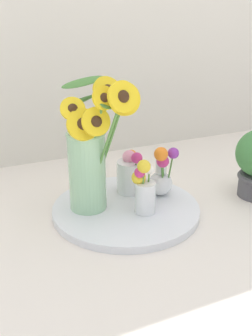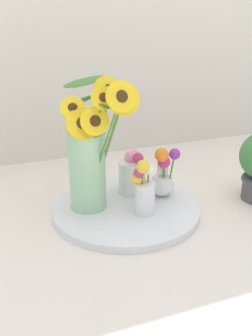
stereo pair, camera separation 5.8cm
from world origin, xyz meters
name	(u,v)px [view 2 (the right image)]	position (x,y,z in m)	size (l,w,h in m)	color
ground_plane	(132,224)	(0.00, 0.00, 0.00)	(6.00, 6.00, 0.00)	silver
serving_tray	(126,209)	(0.01, 0.07, 0.01)	(0.44, 0.44, 0.02)	silver
mason_jar_sunflowers	(91,154)	(-0.09, 0.10, 0.19)	(0.20, 0.24, 0.39)	#99CC9E
vase_small_center	(143,189)	(0.04, 0.02, 0.10)	(0.06, 0.07, 0.16)	white
vase_bulb_right	(163,176)	(0.14, 0.09, 0.09)	(0.08, 0.10, 0.17)	white
vase_small_back	(132,173)	(0.06, 0.15, 0.09)	(0.08, 0.10, 0.15)	white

